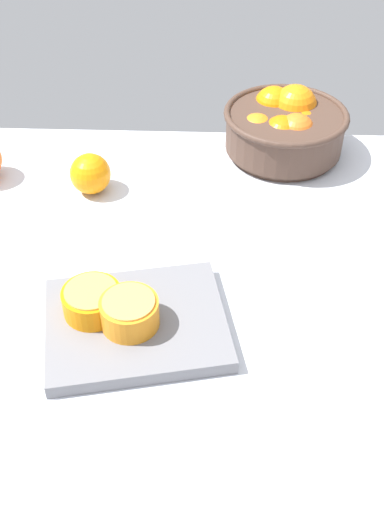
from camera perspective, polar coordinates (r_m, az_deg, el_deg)
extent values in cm
cube|color=silver|center=(94.97, -0.94, -2.54)|extent=(138.42, 86.02, 3.00)
cylinder|color=#473328|center=(122.75, 8.37, 9.70)|extent=(20.48, 20.48, 1.20)
cylinder|color=#473328|center=(120.63, 8.57, 11.38)|extent=(22.26, 22.26, 7.15)
torus|color=#473328|center=(118.89, 8.74, 12.87)|extent=(23.46, 23.46, 1.20)
sphere|color=orange|center=(121.44, 10.37, 11.64)|extent=(6.46, 6.46, 6.46)
sphere|color=orange|center=(123.92, 9.49, 13.48)|extent=(8.59, 8.59, 8.59)
sphere|color=orange|center=(124.57, 7.55, 13.64)|extent=(7.63, 7.63, 7.63)
sphere|color=orange|center=(118.41, 5.98, 11.28)|extent=(7.32, 7.32, 7.32)
sphere|color=orange|center=(117.51, 8.30, 10.89)|extent=(7.89, 7.89, 7.89)
sphere|color=orange|center=(117.54, 9.57, 11.16)|extent=(7.36, 7.36, 7.36)
cube|color=slate|center=(85.95, -5.19, -6.30)|extent=(28.03, 24.20, 2.19)
cylinder|color=orange|center=(85.59, -9.24, -4.17)|extent=(8.19, 8.19, 3.71)
cylinder|color=#FCB14D|center=(84.18, -9.38, -3.22)|extent=(7.21, 7.21, 0.30)
cylinder|color=orange|center=(83.17, -5.81, -5.26)|extent=(8.00, 8.00, 4.09)
cylinder|color=#FCAA4F|center=(81.59, -5.91, -4.21)|extent=(7.04, 7.04, 0.30)
sphere|color=orange|center=(110.63, -9.40, 7.53)|extent=(7.24, 7.24, 7.24)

